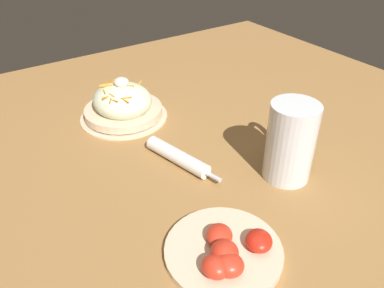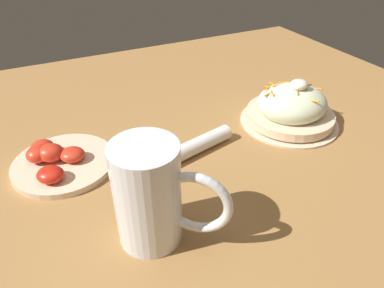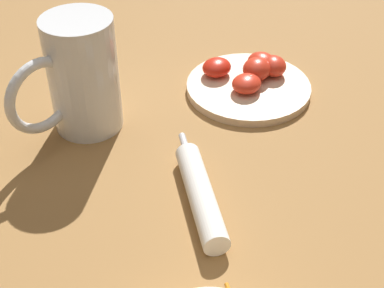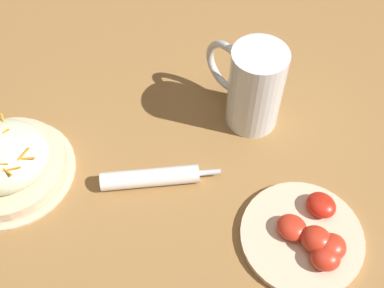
# 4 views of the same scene
# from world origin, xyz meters

# --- Properties ---
(ground_plane) EXTENTS (1.43, 1.43, 0.00)m
(ground_plane) POSITION_xyz_m (0.00, 0.00, 0.00)
(ground_plane) COLOR #9E703D
(salad_plate) EXTENTS (0.22, 0.22, 0.10)m
(salad_plate) POSITION_xyz_m (-0.25, -0.10, 0.04)
(salad_plate) COLOR beige
(salad_plate) RESTS_ON ground_plane
(beer_mug) EXTENTS (0.14, 0.13, 0.16)m
(beer_mug) POSITION_xyz_m (0.14, 0.07, 0.07)
(beer_mug) COLOR white
(beer_mug) RESTS_ON ground_plane
(napkin_roll) EXTENTS (0.19, 0.07, 0.03)m
(napkin_roll) POSITION_xyz_m (-0.02, -0.09, 0.02)
(napkin_roll) COLOR white
(napkin_roll) RESTS_ON ground_plane
(tomato_plate) EXTENTS (0.19, 0.19, 0.04)m
(tomato_plate) POSITION_xyz_m (0.24, -0.16, 0.01)
(tomato_plate) COLOR beige
(tomato_plate) RESTS_ON ground_plane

